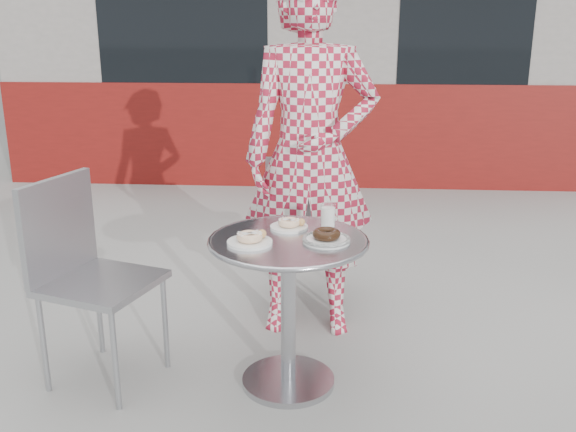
# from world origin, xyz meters

# --- Properties ---
(ground) EXTENTS (60.00, 60.00, 0.00)m
(ground) POSITION_xyz_m (0.00, 0.00, 0.00)
(ground) COLOR #A8A6A0
(ground) RESTS_ON ground
(storefront) EXTENTS (6.02, 4.55, 3.00)m
(storefront) POSITION_xyz_m (-0.00, 5.56, 1.49)
(storefront) COLOR gray
(storefront) RESTS_ON ground
(bistro_table) EXTENTS (0.68, 0.68, 0.69)m
(bistro_table) POSITION_xyz_m (0.03, 0.02, 0.52)
(bistro_table) COLOR silver
(bistro_table) RESTS_ON ground
(chair_far) EXTENTS (0.42, 0.43, 0.88)m
(chair_far) POSITION_xyz_m (0.07, 0.96, 0.27)
(chair_far) COLOR #9C9EA3
(chair_far) RESTS_ON ground
(chair_left) EXTENTS (0.56, 0.55, 0.92)m
(chair_left) POSITION_xyz_m (-0.80, 0.01, 0.28)
(chair_left) COLOR #9C9EA3
(chair_left) RESTS_ON ground
(seated_person) EXTENTS (0.68, 0.46, 1.83)m
(seated_person) POSITION_xyz_m (0.10, 0.61, 0.91)
(seated_person) COLOR maroon
(seated_person) RESTS_ON ground
(plate_far) EXTENTS (0.17, 0.17, 0.04)m
(plate_far) POSITION_xyz_m (0.03, 0.16, 0.71)
(plate_far) COLOR white
(plate_far) RESTS_ON bistro_table
(plate_near) EXTENTS (0.19, 0.19, 0.05)m
(plate_near) POSITION_xyz_m (-0.12, -0.06, 0.71)
(plate_near) COLOR white
(plate_near) RESTS_ON bistro_table
(plate_checker) EXTENTS (0.20, 0.20, 0.05)m
(plate_checker) POSITION_xyz_m (0.19, -0.01, 0.71)
(plate_checker) COLOR white
(plate_checker) RESTS_ON bistro_table
(milk_cup) EXTENTS (0.07, 0.07, 0.11)m
(milk_cup) POSITION_xyz_m (0.19, 0.19, 0.74)
(milk_cup) COLOR white
(milk_cup) RESTS_ON bistro_table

